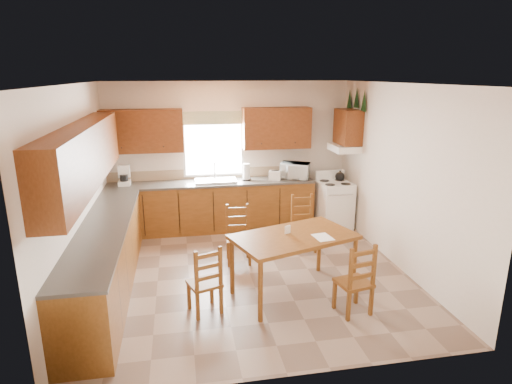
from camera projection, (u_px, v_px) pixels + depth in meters
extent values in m
plane|color=#846A57|center=(250.00, 273.00, 6.26)|extent=(4.50, 4.50, 0.00)
plane|color=#9D5826|center=(249.00, 84.00, 5.54)|extent=(4.50, 4.50, 0.00)
plane|color=beige|center=(77.00, 192.00, 5.51)|extent=(4.50, 4.50, 0.00)
plane|color=beige|center=(400.00, 177.00, 6.29)|extent=(4.50, 4.50, 0.00)
plane|color=beige|center=(230.00, 155.00, 8.03)|extent=(4.50, 4.50, 0.00)
plane|color=beige|center=(291.00, 247.00, 3.77)|extent=(4.50, 4.50, 0.00)
cube|color=brown|center=(212.00, 207.00, 7.93)|extent=(3.75, 0.60, 0.88)
cube|color=brown|center=(107.00, 260.00, 5.67)|extent=(0.60, 3.60, 0.88)
cube|color=#443F3A|center=(212.00, 183.00, 7.81)|extent=(3.75, 0.63, 0.04)
cube|color=#443F3A|center=(103.00, 227.00, 5.54)|extent=(0.63, 3.60, 0.04)
cube|color=#998060|center=(210.00, 173.00, 8.05)|extent=(3.75, 0.01, 0.18)
cube|color=#652F13|center=(142.00, 131.00, 7.47)|extent=(1.41, 0.33, 0.75)
cube|color=#652F13|center=(277.00, 128.00, 7.89)|extent=(1.25, 0.33, 0.75)
cube|color=#652F13|center=(84.00, 155.00, 5.26)|extent=(0.33, 3.60, 0.75)
cube|color=#652F13|center=(348.00, 127.00, 7.68)|extent=(0.33, 0.62, 0.62)
cube|color=white|center=(344.00, 148.00, 7.77)|extent=(0.44, 0.62, 0.12)
cube|color=white|center=(213.00, 145.00, 7.90)|extent=(1.13, 0.02, 1.18)
cube|color=white|center=(213.00, 145.00, 7.90)|extent=(1.05, 0.01, 1.10)
cube|color=#4D6D3C|center=(213.00, 118.00, 7.74)|extent=(1.19, 0.01, 0.24)
cube|color=silver|center=(216.00, 181.00, 7.81)|extent=(0.75, 0.45, 0.04)
cone|color=black|center=(364.00, 101.00, 7.27)|extent=(0.22, 0.22, 0.36)
cone|color=black|center=(357.00, 97.00, 7.56)|extent=(0.22, 0.22, 0.36)
cone|color=black|center=(350.00, 99.00, 7.88)|extent=(0.22, 0.22, 0.36)
cube|color=white|center=(334.00, 206.00, 8.02)|extent=(0.62, 0.64, 0.86)
cube|color=white|center=(124.00, 176.00, 7.53)|extent=(0.26, 0.28, 0.33)
cylinder|color=white|center=(246.00, 172.00, 7.88)|extent=(0.14, 0.14, 0.31)
cube|color=white|center=(275.00, 175.00, 7.91)|extent=(0.25, 0.21, 0.17)
imported|color=white|center=(295.00, 171.00, 8.03)|extent=(0.59, 0.52, 0.29)
cube|color=brown|center=(293.00, 265.00, 5.60)|extent=(1.74, 1.32, 0.82)
cube|color=brown|center=(204.00, 279.00, 5.16)|extent=(0.46, 0.45, 0.87)
cube|color=brown|center=(354.00, 278.00, 5.14)|extent=(0.45, 0.44, 0.91)
cube|color=brown|center=(238.00, 235.00, 6.53)|extent=(0.39, 0.37, 0.89)
cube|color=brown|center=(304.00, 224.00, 6.99)|extent=(0.39, 0.37, 0.91)
cube|color=white|center=(323.00, 237.00, 5.42)|extent=(0.25, 0.31, 0.00)
cube|color=white|center=(288.00, 230.00, 5.53)|extent=(0.08, 0.05, 0.11)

